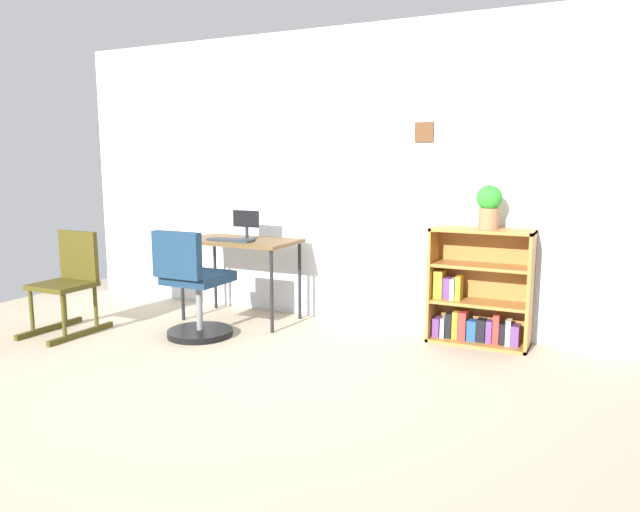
% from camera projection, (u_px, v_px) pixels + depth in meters
% --- Properties ---
extents(ground_plane, '(6.24, 6.24, 0.00)m').
position_uv_depth(ground_plane, '(169.00, 401.00, 3.49)').
color(ground_plane, tan).
extents(wall_back, '(5.20, 0.12, 2.49)m').
position_uv_depth(wall_back, '(326.00, 177.00, 5.20)').
color(wall_back, silver).
rests_on(wall_back, ground_plane).
extents(desk, '(0.99, 0.57, 0.72)m').
position_uv_depth(desk, '(240.00, 246.00, 5.18)').
color(desk, brown).
rests_on(desk, ground_plane).
extents(monitor, '(0.25, 0.17, 0.25)m').
position_uv_depth(monitor, '(246.00, 225.00, 5.17)').
color(monitor, '#262628').
rests_on(monitor, desk).
extents(keyboard, '(0.41, 0.13, 0.02)m').
position_uv_depth(keyboard, '(231.00, 240.00, 5.06)').
color(keyboard, '#252A2F').
rests_on(keyboard, desk).
extents(office_chair, '(0.52, 0.55, 0.87)m').
position_uv_depth(office_chair, '(194.00, 292.00, 4.67)').
color(office_chair, black).
rests_on(office_chair, ground_plane).
extents(rocking_chair, '(0.42, 0.64, 0.82)m').
position_uv_depth(rocking_chair, '(69.00, 281.00, 4.84)').
color(rocking_chair, '#403911').
rests_on(rocking_chair, ground_plane).
extents(bookshelf_low, '(0.75, 0.30, 0.89)m').
position_uv_depth(bookshelf_low, '(478.00, 293.00, 4.56)').
color(bookshelf_low, '#9F692F').
rests_on(bookshelf_low, ground_plane).
extents(potted_plant_on_shelf, '(0.19, 0.19, 0.33)m').
position_uv_depth(potted_plant_on_shelf, '(489.00, 205.00, 4.38)').
color(potted_plant_on_shelf, '#9E6642').
rests_on(potted_plant_on_shelf, bookshelf_low).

